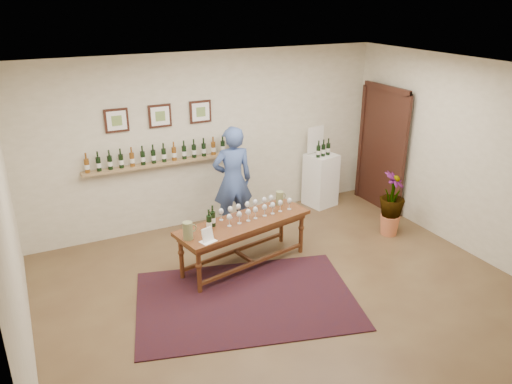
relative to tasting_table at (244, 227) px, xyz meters
name	(u,v)px	position (x,y,z in m)	size (l,w,h in m)	color
ground	(283,291)	(0.17, -0.83, -0.59)	(6.00, 6.00, 0.00)	#4E3622
room_shell	(340,150)	(2.28, 1.02, 0.53)	(6.00, 6.00, 6.00)	beige
rug	(246,300)	(-0.36, -0.82, -0.58)	(2.72, 1.81, 0.01)	#4B160D
tasting_table	(244,227)	(0.00, 0.00, 0.00)	(2.03, 1.01, 0.69)	#462611
table_glasses	(256,209)	(0.24, 0.11, 0.20)	(1.33, 0.31, 0.18)	silver
table_bottles	(211,219)	(-0.49, -0.02, 0.24)	(0.26, 0.15, 0.27)	black
pitcher_left	(188,231)	(-0.87, -0.18, 0.22)	(0.15, 0.15, 0.23)	olive
pitcher_right	(280,198)	(0.72, 0.29, 0.21)	(0.13, 0.13, 0.20)	olive
menu_card	(207,235)	(-0.67, -0.34, 0.19)	(0.20, 0.14, 0.18)	white
display_pedestal	(321,180)	(2.16, 1.38, -0.11)	(0.48, 0.48, 0.95)	white
pedestal_bottles	(323,148)	(2.13, 1.30, 0.52)	(0.31, 0.08, 0.31)	black
info_sign	(316,139)	(2.10, 1.51, 0.62)	(0.37, 0.02, 0.51)	white
potted_plant	(392,204)	(2.49, -0.15, -0.06)	(0.67, 0.67, 0.90)	#CC6C44
person	(233,180)	(0.30, 1.07, 0.29)	(0.64, 0.42, 1.75)	#3D5490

